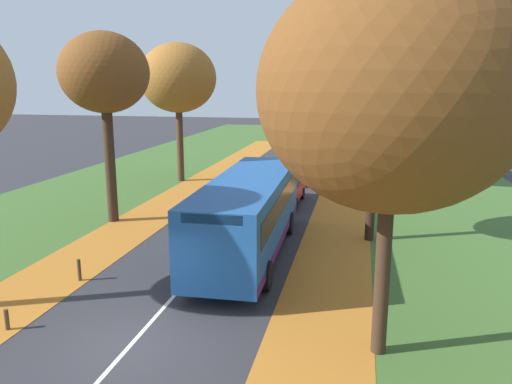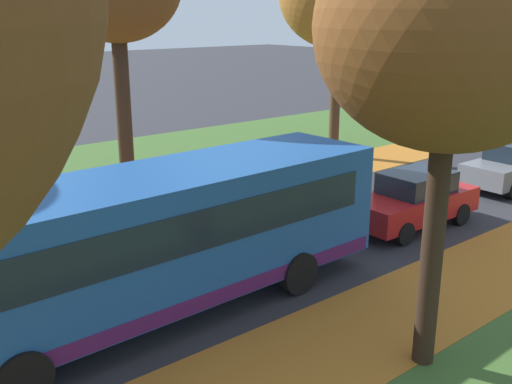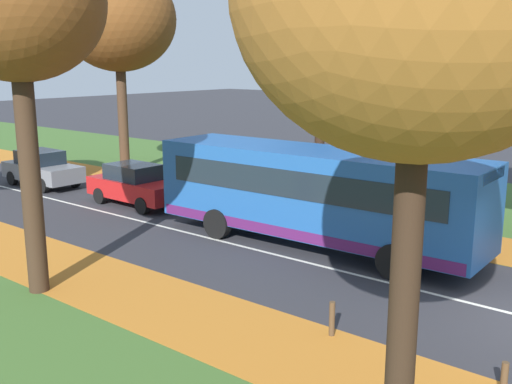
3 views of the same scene
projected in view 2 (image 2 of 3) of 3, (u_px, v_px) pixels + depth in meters
The scene contains 7 objects.
grass_verge_left at pixel (281, 145), 28.09m from camera, with size 12.00×90.00×0.01m, color #3D6028.
leaf_litter_left at pixel (240, 190), 21.03m from camera, with size 2.80×60.00×0.00m, color #B26B23.
leaf_litter_right at pixel (478, 274), 14.23m from camera, with size 2.80×60.00×0.00m, color #B26B23.
road_centre_line at pixel (452, 188), 21.29m from camera, with size 0.12×80.00×0.01m, color silver.
tree_right_near at pixel (452, 29), 9.09m from camera, with size 4.27×4.27×7.70m.
bus at pixel (154, 237), 11.90m from camera, with size 2.84×10.45×2.98m.
car_red_lead at pixel (413, 200), 17.23m from camera, with size 1.85×4.23×1.62m.
Camera 2 is at (11.32, 1.61, 5.99)m, focal length 42.00 mm.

